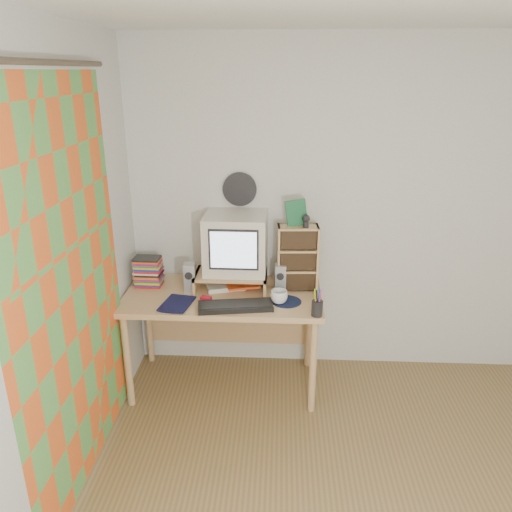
# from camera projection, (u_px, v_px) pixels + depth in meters

# --- Properties ---
(back_wall) EXTENTS (3.50, 0.00, 3.50)m
(back_wall) POSITION_uv_depth(u_px,v_px,m) (366.00, 214.00, 3.68)
(back_wall) COLOR silver
(back_wall) RESTS_ON floor
(left_wall) EXTENTS (0.00, 3.50, 3.50)m
(left_wall) POSITION_uv_depth(u_px,v_px,m) (15.00, 319.00, 2.12)
(left_wall) COLOR silver
(left_wall) RESTS_ON floor
(curtain) EXTENTS (0.00, 2.20, 2.20)m
(curtain) POSITION_uv_depth(u_px,v_px,m) (72.00, 294.00, 2.61)
(curtain) COLOR #DE581F
(curtain) RESTS_ON left_wall
(wall_disc) EXTENTS (0.25, 0.02, 0.25)m
(wall_disc) POSITION_uv_depth(u_px,v_px,m) (240.00, 189.00, 3.64)
(wall_disc) COLOR black
(wall_disc) RESTS_ON back_wall
(desk) EXTENTS (1.40, 0.70, 0.75)m
(desk) POSITION_uv_depth(u_px,v_px,m) (224.00, 307.00, 3.66)
(desk) COLOR tan
(desk) RESTS_ON floor
(monitor_riser) EXTENTS (0.52, 0.30, 0.12)m
(monitor_riser) POSITION_uv_depth(u_px,v_px,m) (231.00, 276.00, 3.61)
(monitor_riser) COLOR tan
(monitor_riser) RESTS_ON desk
(crt_monitor) EXTENTS (0.45, 0.45, 0.42)m
(crt_monitor) POSITION_uv_depth(u_px,v_px,m) (236.00, 243.00, 3.58)
(crt_monitor) COLOR beige
(crt_monitor) RESTS_ON monitor_riser
(speaker_left) EXTENTS (0.08, 0.08, 0.21)m
(speaker_left) POSITION_uv_depth(u_px,v_px,m) (190.00, 278.00, 3.56)
(speaker_left) COLOR #A8A8AD
(speaker_left) RESTS_ON desk
(speaker_right) EXTENTS (0.08, 0.08, 0.21)m
(speaker_right) POSITION_uv_depth(u_px,v_px,m) (280.00, 278.00, 3.56)
(speaker_right) COLOR #A8A8AD
(speaker_right) RESTS_ON desk
(keyboard) EXTENTS (0.52, 0.24, 0.03)m
(keyboard) POSITION_uv_depth(u_px,v_px,m) (235.00, 306.00, 3.33)
(keyboard) COLOR black
(keyboard) RESTS_ON desk
(dvd_stack) EXTENTS (0.19, 0.14, 0.27)m
(dvd_stack) POSITION_uv_depth(u_px,v_px,m) (148.00, 269.00, 3.65)
(dvd_stack) COLOR brown
(dvd_stack) RESTS_ON desk
(cd_rack) EXTENTS (0.30, 0.17, 0.48)m
(cd_rack) POSITION_uv_depth(u_px,v_px,m) (297.00, 258.00, 3.56)
(cd_rack) COLOR tan
(cd_rack) RESTS_ON desk
(mug) EXTENTS (0.13, 0.13, 0.09)m
(mug) POSITION_uv_depth(u_px,v_px,m) (279.00, 297.00, 3.40)
(mug) COLOR white
(mug) RESTS_ON desk
(diary) EXTENTS (0.26, 0.21, 0.05)m
(diary) POSITION_uv_depth(u_px,v_px,m) (164.00, 301.00, 3.39)
(diary) COLOR black
(diary) RESTS_ON desk
(mousepad) EXTENTS (0.24, 0.24, 0.00)m
(mousepad) POSITION_uv_depth(u_px,v_px,m) (286.00, 302.00, 3.43)
(mousepad) COLOR black
(mousepad) RESTS_ON desk
(pen_cup) EXTENTS (0.09, 0.09, 0.15)m
(pen_cup) POSITION_uv_depth(u_px,v_px,m) (317.00, 305.00, 3.21)
(pen_cup) COLOR black
(pen_cup) RESTS_ON desk
(papers) EXTENTS (0.31, 0.26, 0.04)m
(papers) POSITION_uv_depth(u_px,v_px,m) (232.00, 285.00, 3.66)
(papers) COLOR silver
(papers) RESTS_ON desk
(red_box) EXTENTS (0.08, 0.06, 0.04)m
(red_box) POSITION_uv_depth(u_px,v_px,m) (206.00, 299.00, 3.43)
(red_box) COLOR #B61327
(red_box) RESTS_ON desk
(game_box) EXTENTS (0.14, 0.05, 0.18)m
(game_box) POSITION_uv_depth(u_px,v_px,m) (296.00, 213.00, 3.45)
(game_box) COLOR #1B5E37
(game_box) RESTS_ON cd_rack
(webcam) EXTENTS (0.06, 0.06, 0.09)m
(webcam) POSITION_uv_depth(u_px,v_px,m) (306.00, 221.00, 3.42)
(webcam) COLOR black
(webcam) RESTS_ON cd_rack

